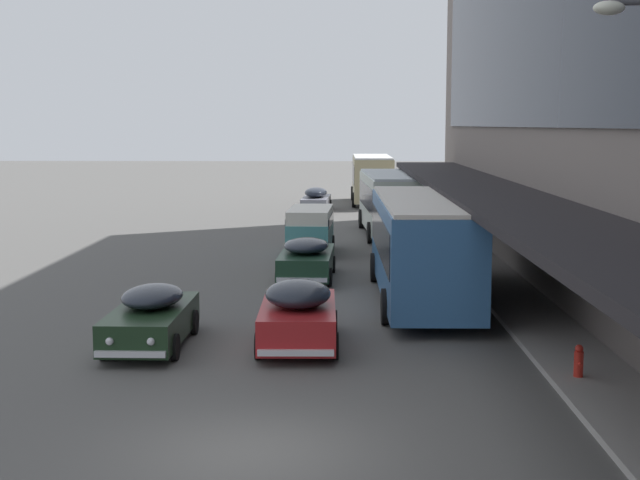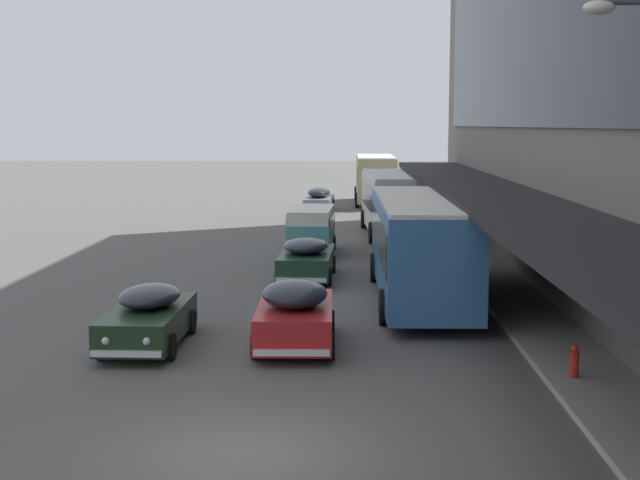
# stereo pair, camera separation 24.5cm
# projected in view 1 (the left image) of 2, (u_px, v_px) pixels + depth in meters

# --- Properties ---
(ground) EXTENTS (240.00, 240.00, 0.00)m
(ground) POSITION_uv_depth(u_px,v_px,m) (250.00, 453.00, 14.96)
(ground) COLOR #53514F
(transit_bus_kerbside_front) EXTENTS (2.82, 10.56, 3.24)m
(transit_bus_kerbside_front) POSITION_uv_depth(u_px,v_px,m) (421.00, 242.00, 27.58)
(transit_bus_kerbside_front) COLOR #33639A
(transit_bus_kerbside_front) RESTS_ON ground
(transit_bus_kerbside_rear) EXTENTS (3.10, 9.57, 3.09)m
(transit_bus_kerbside_rear) POSITION_uv_depth(u_px,v_px,m) (392.00, 200.00, 44.10)
(transit_bus_kerbside_rear) COLOR silver
(transit_bus_kerbside_rear) RESTS_ON ground
(transit_bus_kerbside_far) EXTENTS (2.86, 9.11, 3.33)m
(transit_bus_kerbside_far) POSITION_uv_depth(u_px,v_px,m) (372.00, 176.00, 61.77)
(transit_bus_kerbside_far) COLOR tan
(transit_bus_kerbside_far) RESTS_ON ground
(sedan_oncoming_rear) EXTENTS (1.88, 4.50, 1.50)m
(sedan_oncoming_rear) POSITION_uv_depth(u_px,v_px,m) (151.00, 317.00, 22.13)
(sedan_oncoming_rear) COLOR #1B311C
(sedan_oncoming_rear) RESTS_ON ground
(sedan_lead_mid) EXTENTS (2.05, 4.76, 1.51)m
(sedan_lead_mid) POSITION_uv_depth(u_px,v_px,m) (307.00, 258.00, 31.68)
(sedan_lead_mid) COLOR #193624
(sedan_lead_mid) RESTS_ON ground
(sedan_lead_near) EXTENTS (1.93, 5.09, 1.55)m
(sedan_lead_near) POSITION_uv_depth(u_px,v_px,m) (316.00, 200.00, 56.32)
(sedan_lead_near) COLOR gray
(sedan_lead_near) RESTS_ON ground
(sedan_trailing_near) EXTENTS (2.01, 4.33, 1.69)m
(sedan_trailing_near) POSITION_uv_depth(u_px,v_px,m) (298.00, 314.00, 22.06)
(sedan_trailing_near) COLOR #A61E21
(sedan_trailing_near) RESTS_ON ground
(vw_van) EXTENTS (2.05, 4.62, 1.96)m
(vw_van) POSITION_uv_depth(u_px,v_px,m) (311.00, 228.00, 38.08)
(vw_van) COLOR teal
(vw_van) RESTS_ON ground
(fire_hydrant) EXTENTS (0.20, 0.40, 0.70)m
(fire_hydrant) POSITION_uv_depth(u_px,v_px,m) (579.00, 361.00, 18.93)
(fire_hydrant) COLOR red
(fire_hydrant) RESTS_ON sidewalk_kerb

